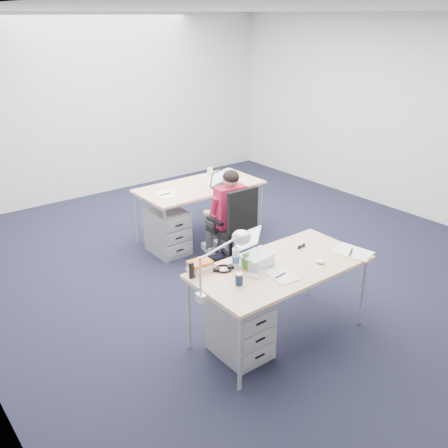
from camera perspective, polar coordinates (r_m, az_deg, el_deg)
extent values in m
plane|color=black|center=(5.99, 2.74, -4.64)|extent=(7.00, 7.00, 0.00)
cube|color=beige|center=(8.39, -13.15, 12.96)|extent=(6.00, 0.02, 2.80)
cube|color=beige|center=(7.74, 20.48, 11.33)|extent=(0.02, 7.00, 2.80)
cube|color=white|center=(5.31, 3.35, 23.24)|extent=(6.00, 7.00, 0.01)
cube|color=tan|center=(4.42, 6.54, -4.88)|extent=(1.60, 0.80, 0.03)
cylinder|color=#B7BABC|center=(3.97, 1.85, -14.57)|extent=(0.04, 0.04, 0.70)
cylinder|color=#B7BABC|center=(4.91, 15.60, -7.50)|extent=(0.04, 0.04, 0.70)
cylinder|color=#B7BABC|center=(4.43, -4.01, -10.18)|extent=(0.04, 0.04, 0.70)
cylinder|color=#B7BABC|center=(5.29, 9.61, -4.62)|extent=(0.04, 0.04, 0.70)
cube|color=tan|center=(6.43, -2.78, 4.29)|extent=(1.60, 0.80, 0.03)
cylinder|color=#B7BABC|center=(5.91, -6.69, -1.38)|extent=(0.04, 0.04, 0.70)
cylinder|color=#B7BABC|center=(6.74, 4.22, 1.84)|extent=(0.04, 0.04, 0.70)
cylinder|color=#B7BABC|center=(6.48, -9.94, 0.65)|extent=(0.04, 0.04, 0.70)
cylinder|color=#B7BABC|center=(7.24, 0.53, 3.41)|extent=(0.04, 0.04, 0.70)
cylinder|color=black|center=(5.91, 0.79, -2.41)|extent=(0.04, 0.04, 0.38)
cube|color=black|center=(5.83, 0.80, -0.61)|extent=(0.43, 0.43, 0.07)
cube|color=black|center=(5.55, 2.14, 1.60)|extent=(0.40, 0.06, 0.48)
cube|color=#A8183A|center=(5.72, 0.73, 2.02)|extent=(0.38, 0.23, 0.48)
sphere|color=tan|center=(5.61, 0.74, 5.20)|extent=(0.19, 0.19, 0.19)
cube|color=#929496|center=(4.40, 1.85, -11.59)|extent=(0.40, 0.50, 0.55)
cube|color=#929496|center=(6.22, -6.44, -0.86)|extent=(0.40, 0.50, 0.55)
cube|color=white|center=(4.31, 3.96, -5.26)|extent=(0.31, 0.22, 0.01)
ellipsoid|color=white|center=(4.49, 10.91, -4.24)|extent=(0.09, 0.11, 0.03)
cylinder|color=#162746|center=(4.07, 1.74, -6.29)|extent=(0.07, 0.07, 0.10)
cylinder|color=silver|center=(4.31, 1.36, -3.76)|extent=(0.07, 0.07, 0.21)
cube|color=silver|center=(4.28, -2.69, -4.81)|extent=(0.24, 0.20, 0.09)
cube|color=black|center=(4.16, -3.72, -5.33)|extent=(0.04, 0.03, 0.14)
cube|color=#F2EE8C|center=(4.24, 6.63, -5.89)|extent=(0.24, 0.30, 0.01)
cube|color=#F2EE8C|center=(4.75, 14.47, -3.17)|extent=(0.31, 0.39, 0.01)
cylinder|color=white|center=(6.81, -1.61, 5.96)|extent=(0.09, 0.09, 0.11)
cube|color=white|center=(6.11, -6.58, 3.34)|extent=(0.30, 0.36, 0.01)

